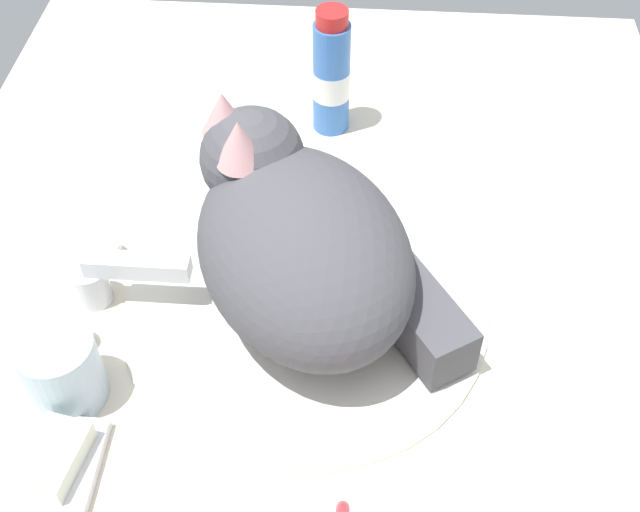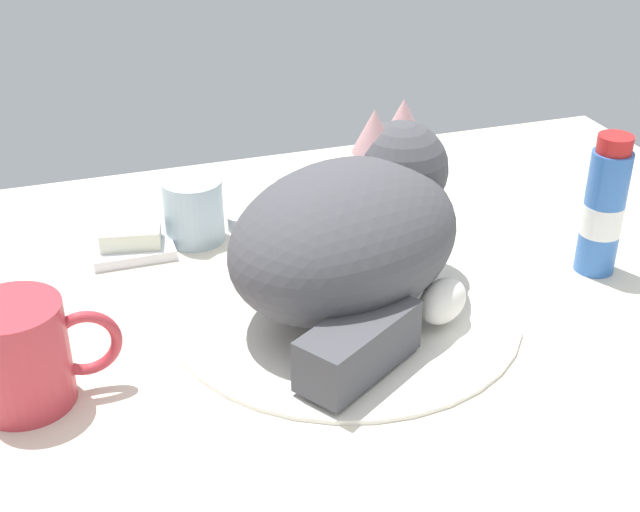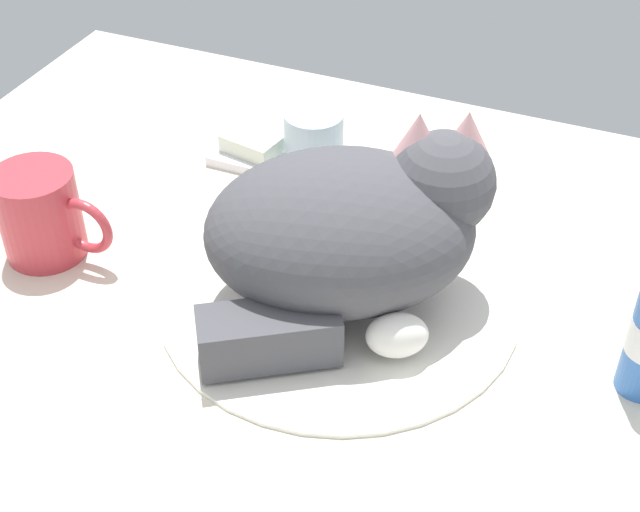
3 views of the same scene
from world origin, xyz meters
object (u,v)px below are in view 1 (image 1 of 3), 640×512
at_px(toothpaste_bottle, 331,75).
at_px(rinse_cup, 62,370).
at_px(soap_bar, 55,458).
at_px(faucet, 106,280).
at_px(cat, 301,240).

bearing_deg(toothpaste_bottle, rinse_cup, 152.52).
height_order(soap_bar, toothpaste_bottle, toothpaste_bottle).
bearing_deg(soap_bar, toothpaste_bottle, -22.40).
height_order(faucet, rinse_cup, rinse_cup).
bearing_deg(rinse_cup, soap_bar, -170.72).
bearing_deg(faucet, rinse_cup, 175.26).
bearing_deg(faucet, cat, -86.48).
relative_size(cat, soap_bar, 4.67).
distance_m(cat, toothpaste_bottle, 0.27).
bearing_deg(faucet, soap_bar, -179.07).
distance_m(faucet, cat, 0.19).
bearing_deg(rinse_cup, faucet, -4.74).
distance_m(faucet, soap_bar, 0.18).
height_order(cat, rinse_cup, cat).
relative_size(rinse_cup, soap_bar, 1.12).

